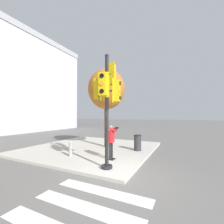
{
  "coord_description": "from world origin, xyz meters",
  "views": [
    {
      "loc": [
        -5.23,
        -2.34,
        2.32
      ],
      "look_at": [
        1.21,
        0.81,
        2.49
      ],
      "focal_mm": 24.0,
      "sensor_mm": 36.0,
      "label": 1
    }
  ],
  "objects_px": {
    "traffic_signal_pole": "(107,95)",
    "person_photographer": "(111,139)",
    "street_tree": "(106,90)",
    "fire_hydrant": "(71,149)",
    "trash_bin": "(138,143)"
  },
  "relations": [
    {
      "from": "person_photographer",
      "to": "street_tree",
      "type": "distance_m",
      "value": 4.28
    },
    {
      "from": "person_photographer",
      "to": "fire_hydrant",
      "type": "bearing_deg",
      "value": 101.09
    },
    {
      "from": "traffic_signal_pole",
      "to": "street_tree",
      "type": "height_order",
      "value": "street_tree"
    },
    {
      "from": "person_photographer",
      "to": "street_tree",
      "type": "bearing_deg",
      "value": 32.6
    },
    {
      "from": "street_tree",
      "to": "fire_hydrant",
      "type": "xyz_separation_m",
      "value": [
        -3.0,
        0.58,
        -3.64
      ]
    },
    {
      "from": "traffic_signal_pole",
      "to": "street_tree",
      "type": "bearing_deg",
      "value": 28.53
    },
    {
      "from": "fire_hydrant",
      "to": "trash_bin",
      "type": "distance_m",
      "value": 4.07
    },
    {
      "from": "street_tree",
      "to": "traffic_signal_pole",
      "type": "bearing_deg",
      "value": -151.47
    },
    {
      "from": "traffic_signal_pole",
      "to": "person_photographer",
      "type": "xyz_separation_m",
      "value": [
        1.17,
        0.39,
        -2.03
      ]
    },
    {
      "from": "street_tree",
      "to": "fire_hydrant",
      "type": "distance_m",
      "value": 4.75
    },
    {
      "from": "street_tree",
      "to": "trash_bin",
      "type": "distance_m",
      "value": 4.21
    },
    {
      "from": "traffic_signal_pole",
      "to": "trash_bin",
      "type": "xyz_separation_m",
      "value": [
        3.62,
        -0.25,
        -2.57
      ]
    },
    {
      "from": "street_tree",
      "to": "trash_bin",
      "type": "bearing_deg",
      "value": -92.74
    },
    {
      "from": "fire_hydrant",
      "to": "trash_bin",
      "type": "height_order",
      "value": "trash_bin"
    },
    {
      "from": "trash_bin",
      "to": "person_photographer",
      "type": "bearing_deg",
      "value": 165.51
    }
  ]
}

